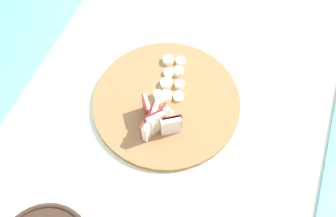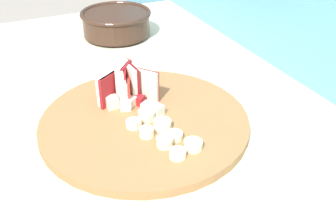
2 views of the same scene
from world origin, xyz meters
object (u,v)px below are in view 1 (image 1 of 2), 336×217
Objects in this scene: apple_dice_pile at (164,108)px; cutting_board at (166,102)px; banana_slice_rows at (172,79)px; apple_wedge_fan at (157,121)px.

cutting_board is at bearing 10.06° from apple_dice_pile.
cutting_board is at bearing -173.87° from banana_slice_rows.
banana_slice_rows reaches higher than cutting_board.
cutting_board is at bearing 3.60° from apple_wedge_fan.
apple_dice_pile is 0.09m from banana_slice_rows.
apple_dice_pile is 0.69× the size of banana_slice_rows.
cutting_board is 0.03m from apple_dice_pile.
apple_wedge_fan reaches higher than banana_slice_rows.
apple_wedge_fan is at bearing -176.40° from cutting_board.
apple_wedge_fan is 1.10× the size of apple_dice_pile.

